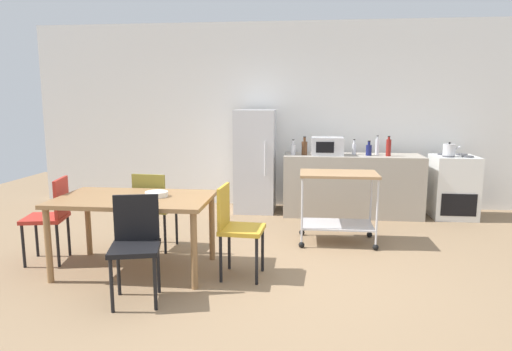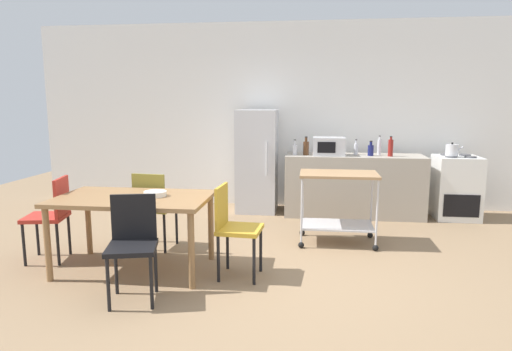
% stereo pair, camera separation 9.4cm
% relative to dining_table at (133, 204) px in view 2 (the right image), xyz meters
% --- Properties ---
extents(ground_plane, '(12.00, 12.00, 0.00)m').
position_rel_dining_table_xyz_m(ground_plane, '(1.46, -0.08, -0.67)').
color(ground_plane, '#8C7051').
extents(back_wall, '(8.40, 0.12, 2.90)m').
position_rel_dining_table_xyz_m(back_wall, '(1.46, 3.12, 0.78)').
color(back_wall, white).
rests_on(back_wall, ground_plane).
extents(kitchen_counter, '(2.00, 0.64, 0.90)m').
position_rel_dining_table_xyz_m(kitchen_counter, '(2.36, 2.52, -0.22)').
color(kitchen_counter, '#A89E8E').
rests_on(kitchen_counter, ground_plane).
extents(dining_table, '(1.50, 0.90, 0.75)m').
position_rel_dining_table_xyz_m(dining_table, '(0.00, 0.00, 0.00)').
color(dining_table, olive).
rests_on(dining_table, ground_plane).
extents(chair_red, '(0.47, 0.47, 0.89)m').
position_rel_dining_table_xyz_m(chair_red, '(-0.97, 0.15, -0.15)').
color(chair_red, '#B72D23').
rests_on(chair_red, ground_plane).
extents(chair_olive, '(0.44, 0.44, 0.89)m').
position_rel_dining_table_xyz_m(chair_olive, '(-0.03, 0.64, -0.15)').
color(chair_olive, olive).
rests_on(chair_olive, ground_plane).
extents(chair_black, '(0.48, 0.48, 0.89)m').
position_rel_dining_table_xyz_m(chair_black, '(0.25, -0.65, -0.15)').
color(chair_black, black).
rests_on(chair_black, ground_plane).
extents(chair_mustard, '(0.43, 0.43, 0.89)m').
position_rel_dining_table_xyz_m(chair_mustard, '(1.01, -0.05, -0.15)').
color(chair_mustard, gold).
rests_on(chair_mustard, ground_plane).
extents(stove_oven, '(0.60, 0.61, 0.92)m').
position_rel_dining_table_xyz_m(stove_oven, '(3.81, 2.54, -0.22)').
color(stove_oven, white).
rests_on(stove_oven, ground_plane).
extents(refrigerator, '(0.60, 0.63, 1.55)m').
position_rel_dining_table_xyz_m(refrigerator, '(0.91, 2.62, 0.10)').
color(refrigerator, silver).
rests_on(refrigerator, ground_plane).
extents(kitchen_cart, '(0.91, 0.57, 0.85)m').
position_rel_dining_table_xyz_m(kitchen_cart, '(2.06, 1.13, -0.10)').
color(kitchen_cart, '#A37A51').
rests_on(kitchen_cart, ground_plane).
extents(bottle_vinegar, '(0.07, 0.07, 0.23)m').
position_rel_dining_table_xyz_m(bottle_vinegar, '(1.49, 2.44, 0.32)').
color(bottle_vinegar, silver).
rests_on(bottle_vinegar, kitchen_counter).
extents(bottle_sparkling_water, '(0.08, 0.08, 0.27)m').
position_rel_dining_table_xyz_m(bottle_sparkling_water, '(1.65, 2.43, 0.34)').
color(bottle_sparkling_water, '#4C2D19').
rests_on(bottle_sparkling_water, kitchen_counter).
extents(microwave, '(0.46, 0.35, 0.26)m').
position_rel_dining_table_xyz_m(microwave, '(1.98, 2.46, 0.36)').
color(microwave, silver).
rests_on(microwave, kitchen_counter).
extents(bottle_olive_oil, '(0.06, 0.06, 0.23)m').
position_rel_dining_table_xyz_m(bottle_olive_oil, '(2.38, 2.57, 0.32)').
color(bottle_olive_oil, silver).
rests_on(bottle_olive_oil, kitchen_counter).
extents(bottle_wine, '(0.08, 0.08, 0.22)m').
position_rel_dining_table_xyz_m(bottle_wine, '(2.58, 2.46, 0.31)').
color(bottle_wine, navy).
rests_on(bottle_wine, kitchen_counter).
extents(bottle_soy_sauce, '(0.06, 0.06, 0.28)m').
position_rel_dining_table_xyz_m(bottle_soy_sauce, '(2.71, 2.58, 0.35)').
color(bottle_soy_sauce, silver).
rests_on(bottle_soy_sauce, kitchen_counter).
extents(bottle_hot_sauce, '(0.07, 0.07, 0.29)m').
position_rel_dining_table_xyz_m(bottle_hot_sauce, '(2.85, 2.43, 0.36)').
color(bottle_hot_sauce, maroon).
rests_on(bottle_hot_sauce, kitchen_counter).
extents(fruit_bowl, '(0.22, 0.22, 0.05)m').
position_rel_dining_table_xyz_m(fruit_bowl, '(0.21, 0.05, 0.10)').
color(fruit_bowl, white).
rests_on(fruit_bowl, dining_table).
extents(kettle, '(0.24, 0.17, 0.19)m').
position_rel_dining_table_xyz_m(kettle, '(3.69, 2.44, 0.33)').
color(kettle, silver).
rests_on(kettle, stove_oven).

